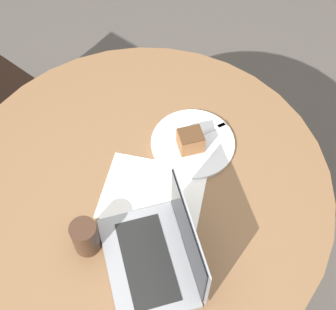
% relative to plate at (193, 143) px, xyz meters
% --- Properties ---
extents(ground_plane, '(12.00, 12.00, 0.00)m').
position_rel_plate_xyz_m(ground_plane, '(-0.14, -0.16, -0.73)').
color(ground_plane, '#4C4742').
extents(dining_table, '(1.15, 1.15, 0.73)m').
position_rel_plate_xyz_m(dining_table, '(-0.14, -0.16, -0.16)').
color(dining_table, brown).
rests_on(dining_table, ground_plane).
extents(paper_document, '(0.31, 0.25, 0.00)m').
position_rel_plate_xyz_m(paper_document, '(-0.10, -0.19, -0.00)').
color(paper_document, white).
rests_on(paper_document, dining_table).
extents(plate, '(0.27, 0.27, 0.01)m').
position_rel_plate_xyz_m(plate, '(0.00, 0.00, 0.00)').
color(plate, silver).
rests_on(plate, dining_table).
extents(cake_slice, '(0.09, 0.09, 0.07)m').
position_rel_plate_xyz_m(cake_slice, '(-0.01, -0.02, 0.04)').
color(cake_slice, brown).
rests_on(cake_slice, plate).
extents(fork, '(0.15, 0.11, 0.00)m').
position_rel_plate_xyz_m(fork, '(0.04, 0.05, 0.01)').
color(fork, silver).
rests_on(fork, plate).
extents(coffee_glass, '(0.07, 0.07, 0.11)m').
position_rel_plate_xyz_m(coffee_glass, '(-0.25, -0.38, 0.05)').
color(coffee_glass, '#3D2619').
rests_on(coffee_glass, dining_table).
extents(laptop, '(0.33, 0.37, 0.22)m').
position_rel_plate_xyz_m(laptop, '(-0.05, -0.40, 0.03)').
color(laptop, gray).
rests_on(laptop, dining_table).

